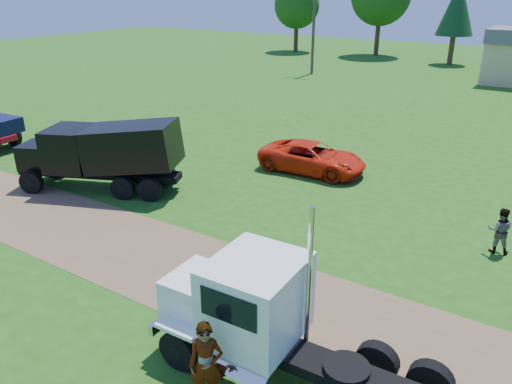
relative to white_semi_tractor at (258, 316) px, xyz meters
The scene contains 7 objects.
ground 4.43m from the white_semi_tractor, 145.20° to the left, with size 140.00×140.00×0.00m, color #264F11.
dirt_track 4.42m from the white_semi_tractor, 145.20° to the left, with size 120.00×4.20×0.01m, color brown.
white_semi_tractor is the anchor object (origin of this frame).
black_dump_truck 12.66m from the white_semi_tractor, 153.30° to the left, with size 7.10×4.64×3.07m.
orange_pickup 13.35m from the white_semi_tractor, 111.40° to the left, with size 2.31×5.01×1.39m, color red.
spectator_a 1.57m from the white_semi_tractor, 102.84° to the right, with size 0.72×0.47×1.98m, color #999999.
spectator_b 9.58m from the white_semi_tractor, 66.81° to the left, with size 0.77×0.60×1.58m, color #999999.
Camera 1 is at (8.33, -10.12, 8.22)m, focal length 35.00 mm.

